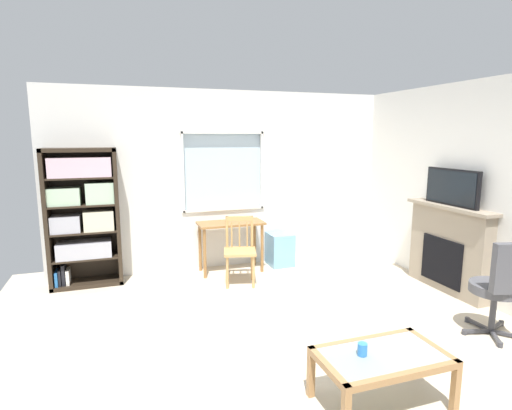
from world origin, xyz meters
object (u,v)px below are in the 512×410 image
(tv, at_px, (452,187))
(wooden_chair, at_px, (240,250))
(fireplace, at_px, (448,248))
(plastic_drawer_unit, at_px, (280,249))
(desk_under_window, at_px, (231,231))
(bookshelf, at_px, (83,212))
(coffee_table, at_px, (382,361))
(sippy_cup, at_px, (362,349))
(office_chair, at_px, (502,284))

(tv, bearing_deg, wooden_chair, 155.76)
(wooden_chair, height_order, fireplace, fireplace)
(plastic_drawer_unit, relative_size, fireplace, 0.39)
(desk_under_window, bearing_deg, bookshelf, 176.90)
(desk_under_window, height_order, plastic_drawer_unit, desk_under_window)
(plastic_drawer_unit, xyz_separation_m, fireplace, (1.64, -1.66, 0.31))
(fireplace, bearing_deg, coffee_table, -142.69)
(tv, bearing_deg, bookshelf, 158.61)
(plastic_drawer_unit, xyz_separation_m, coffee_table, (-0.54, -3.32, 0.09))
(fireplace, xyz_separation_m, coffee_table, (-2.18, -1.66, -0.22))
(tv, distance_m, sippy_cup, 2.97)
(tv, bearing_deg, coffee_table, -142.46)
(plastic_drawer_unit, bearing_deg, bookshelf, 178.83)
(desk_under_window, distance_m, sippy_cup, 3.24)
(coffee_table, bearing_deg, wooden_chair, 95.52)
(plastic_drawer_unit, bearing_deg, office_chair, -67.74)
(bookshelf, relative_size, sippy_cup, 20.22)
(coffee_table, bearing_deg, bookshelf, 123.26)
(wooden_chair, relative_size, tv, 1.11)
(desk_under_window, height_order, coffee_table, desk_under_window)
(bookshelf, distance_m, sippy_cup, 3.97)
(coffee_table, bearing_deg, plastic_drawer_unit, 80.70)
(wooden_chair, distance_m, sippy_cup, 2.73)
(coffee_table, bearing_deg, office_chair, 15.86)
(bookshelf, bearing_deg, office_chair, -36.42)
(fireplace, bearing_deg, bookshelf, 158.69)
(office_chair, distance_m, coffee_table, 1.79)
(desk_under_window, height_order, tv, tv)
(coffee_table, bearing_deg, fireplace, 37.31)
(bookshelf, bearing_deg, plastic_drawer_unit, -1.17)
(fireplace, bearing_deg, wooden_chair, 155.92)
(office_chair, relative_size, coffee_table, 1.06)
(desk_under_window, relative_size, fireplace, 0.73)
(tv, height_order, sippy_cup, tv)
(plastic_drawer_unit, relative_size, office_chair, 0.50)
(sippy_cup, bearing_deg, desk_under_window, 91.74)
(desk_under_window, distance_m, tv, 2.99)
(plastic_drawer_unit, distance_m, fireplace, 2.35)
(tv, bearing_deg, plastic_drawer_unit, 134.31)
(wooden_chair, bearing_deg, tv, -24.24)
(bookshelf, xyz_separation_m, fireplace, (4.40, -1.72, -0.43))
(bookshelf, xyz_separation_m, wooden_chair, (1.95, -0.62, -0.53))
(fireplace, height_order, sippy_cup, fireplace)
(bookshelf, height_order, wooden_chair, bookshelf)
(wooden_chair, distance_m, fireplace, 2.68)
(tv, xyz_separation_m, office_chair, (-0.46, -1.18, -0.79))
(office_chair, bearing_deg, coffee_table, -164.14)
(coffee_table, bearing_deg, desk_under_window, 94.36)
(plastic_drawer_unit, xyz_separation_m, tv, (1.62, -1.66, 1.09))
(tv, relative_size, coffee_table, 0.86)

